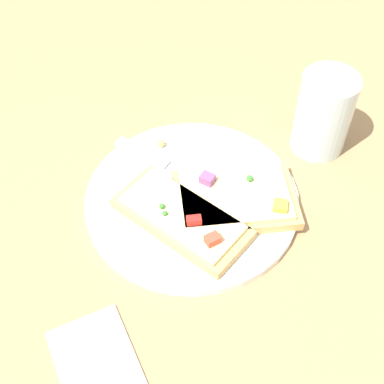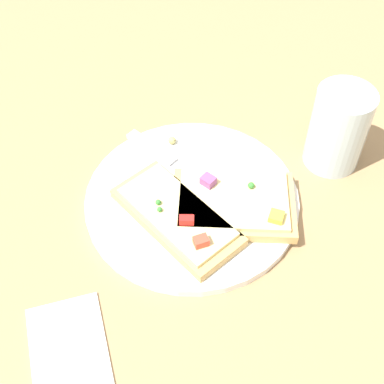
{
  "view_description": "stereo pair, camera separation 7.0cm",
  "coord_description": "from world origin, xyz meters",
  "px_view_note": "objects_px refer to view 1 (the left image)",
  "views": [
    {
      "loc": [
        0.4,
        -0.19,
        0.56
      ],
      "look_at": [
        0.0,
        0.0,
        0.02
      ],
      "focal_mm": 50.0,
      "sensor_mm": 36.0,
      "label": 1
    },
    {
      "loc": [
        0.43,
        -0.12,
        0.56
      ],
      "look_at": [
        0.0,
        0.0,
        0.02
      ],
      "focal_mm": 50.0,
      "sensor_mm": 36.0,
      "label": 2
    }
  ],
  "objects_px": {
    "knife": "(173,168)",
    "napkin": "(100,372)",
    "pizza_slice_corner": "(182,218)",
    "fork": "(177,208)",
    "pizza_slice_main": "(235,198)",
    "drinking_glass": "(324,114)",
    "plate": "(192,200)"
  },
  "relations": [
    {
      "from": "fork",
      "to": "pizza_slice_corner",
      "type": "distance_m",
      "value": 0.02
    },
    {
      "from": "plate",
      "to": "knife",
      "type": "bearing_deg",
      "value": -177.08
    },
    {
      "from": "knife",
      "to": "fork",
      "type": "bearing_deg",
      "value": -51.71
    },
    {
      "from": "fork",
      "to": "drinking_glass",
      "type": "distance_m",
      "value": 0.24
    },
    {
      "from": "plate",
      "to": "pizza_slice_main",
      "type": "distance_m",
      "value": 0.06
    },
    {
      "from": "knife",
      "to": "pizza_slice_main",
      "type": "height_order",
      "value": "pizza_slice_main"
    },
    {
      "from": "pizza_slice_corner",
      "to": "knife",
      "type": "bearing_deg",
      "value": 137.25
    },
    {
      "from": "plate",
      "to": "knife",
      "type": "xyz_separation_m",
      "value": [
        -0.05,
        -0.0,
        0.01
      ]
    },
    {
      "from": "drinking_glass",
      "to": "napkin",
      "type": "xyz_separation_m",
      "value": [
        0.19,
        -0.4,
        -0.06
      ]
    },
    {
      "from": "knife",
      "to": "drinking_glass",
      "type": "height_order",
      "value": "drinking_glass"
    },
    {
      "from": "plate",
      "to": "knife",
      "type": "distance_m",
      "value": 0.06
    },
    {
      "from": "fork",
      "to": "pizza_slice_main",
      "type": "bearing_deg",
      "value": 43.7
    },
    {
      "from": "knife",
      "to": "pizza_slice_corner",
      "type": "height_order",
      "value": "pizza_slice_corner"
    },
    {
      "from": "fork",
      "to": "pizza_slice_main",
      "type": "relative_size",
      "value": 1.0
    },
    {
      "from": "pizza_slice_corner",
      "to": "drinking_glass",
      "type": "xyz_separation_m",
      "value": [
        -0.05,
        0.24,
        0.04
      ]
    },
    {
      "from": "napkin",
      "to": "pizza_slice_corner",
      "type": "bearing_deg",
      "value": 130.88
    },
    {
      "from": "knife",
      "to": "drinking_glass",
      "type": "relative_size",
      "value": 1.71
    },
    {
      "from": "fork",
      "to": "drinking_glass",
      "type": "height_order",
      "value": "drinking_glass"
    },
    {
      "from": "pizza_slice_main",
      "to": "pizza_slice_corner",
      "type": "distance_m",
      "value": 0.08
    },
    {
      "from": "fork",
      "to": "pizza_slice_corner",
      "type": "relative_size",
      "value": 0.95
    },
    {
      "from": "plate",
      "to": "drinking_glass",
      "type": "bearing_deg",
      "value": 95.93
    },
    {
      "from": "pizza_slice_corner",
      "to": "napkin",
      "type": "relative_size",
      "value": 1.4
    },
    {
      "from": "plate",
      "to": "napkin",
      "type": "bearing_deg",
      "value": -47.91
    },
    {
      "from": "plate",
      "to": "napkin",
      "type": "relative_size",
      "value": 2.06
    },
    {
      "from": "pizza_slice_main",
      "to": "napkin",
      "type": "bearing_deg",
      "value": 48.94
    },
    {
      "from": "knife",
      "to": "napkin",
      "type": "bearing_deg",
      "value": -71.46
    },
    {
      "from": "pizza_slice_corner",
      "to": "pizza_slice_main",
      "type": "bearing_deg",
      "value": 63.9
    },
    {
      "from": "pizza_slice_corner",
      "to": "drinking_glass",
      "type": "bearing_deg",
      "value": 76.8
    },
    {
      "from": "pizza_slice_main",
      "to": "pizza_slice_corner",
      "type": "xyz_separation_m",
      "value": [
        -0.0,
        -0.08,
        -0.0
      ]
    },
    {
      "from": "knife",
      "to": "pizza_slice_corner",
      "type": "relative_size",
      "value": 1.06
    },
    {
      "from": "plate",
      "to": "drinking_glass",
      "type": "height_order",
      "value": "drinking_glass"
    },
    {
      "from": "fork",
      "to": "pizza_slice_main",
      "type": "xyz_separation_m",
      "value": [
        0.02,
        0.07,
        0.01
      ]
    }
  ]
}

